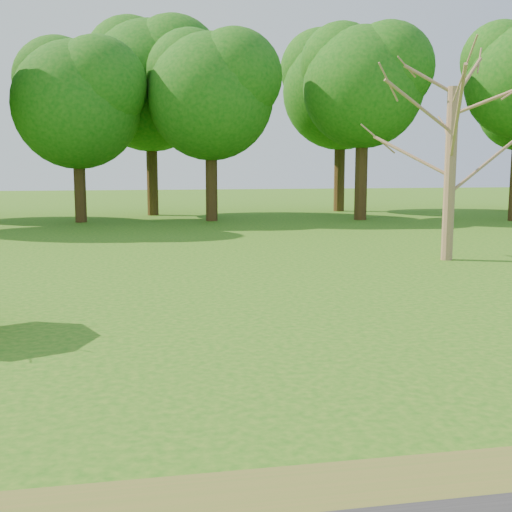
{
  "coord_description": "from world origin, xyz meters",
  "views": [
    {
      "loc": [
        -0.86,
        -7.45,
        2.68
      ],
      "look_at": [
        1.15,
        3.31,
        1.1
      ],
      "focal_mm": 45.0,
      "sensor_mm": 36.0,
      "label": 1
    }
  ],
  "objects": [
    {
      "name": "bare_tree",
      "position": [
        7.69,
        9.1,
        6.69
      ],
      "size": [
        6.82,
        6.82,
        11.03
      ],
      "color": "#826147",
      "rests_on": "ground"
    },
    {
      "name": "treeline",
      "position": [
        0.0,
        22.0,
        8.0
      ],
      "size": [
        60.0,
        12.0,
        16.0
      ],
      "primitive_type": null,
      "color": "#0E570F",
      "rests_on": "ground"
    },
    {
      "name": "drygrass_strip",
      "position": [
        0.0,
        -2.8,
        0.0
      ],
      "size": [
        120.0,
        1.2,
        0.01
      ],
      "primitive_type": "cube",
      "color": "olive",
      "rests_on": "ground"
    },
    {
      "name": "ground",
      "position": [
        0.0,
        0.0,
        0.0
      ],
      "size": [
        120.0,
        120.0,
        0.0
      ],
      "primitive_type": "plane",
      "color": "#206513",
      "rests_on": "ground"
    }
  ]
}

